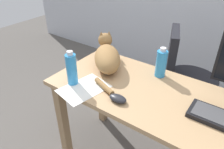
# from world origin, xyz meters

# --- Properties ---
(desk) EXTENTS (1.52, 0.60, 0.72)m
(desk) POSITION_xyz_m (0.00, 0.00, 0.61)
(desk) COLOR tan
(desk) RESTS_ON ground_plane
(office_chair) EXTENTS (0.51, 0.48, 0.92)m
(office_chair) POSITION_xyz_m (-0.10, 0.62, 0.40)
(office_chair) COLOR black
(office_chair) RESTS_ON ground_plane
(cat) EXTENTS (0.42, 0.48, 0.20)m
(cat) POSITION_xyz_m (-0.53, 0.10, 0.81)
(cat) COLOR olive
(cat) RESTS_ON desk
(computer_mouse) EXTENTS (0.11, 0.06, 0.04)m
(computer_mouse) POSITION_xyz_m (-0.24, -0.19, 0.74)
(computer_mouse) COLOR #232328
(computer_mouse) RESTS_ON desk
(paper_sheet) EXTENTS (0.27, 0.33, 0.00)m
(paper_sheet) POSITION_xyz_m (-0.48, -0.21, 0.73)
(paper_sheet) COLOR white
(paper_sheet) RESTS_ON desk
(water_bottle) EXTENTS (0.07, 0.07, 0.23)m
(water_bottle) POSITION_xyz_m (-0.58, -0.21, 0.83)
(water_bottle) COLOR #2D8CD1
(water_bottle) RESTS_ON desk
(spray_bottle) EXTENTS (0.07, 0.07, 0.21)m
(spray_bottle) POSITION_xyz_m (-0.16, 0.20, 0.82)
(spray_bottle) COLOR #2D8CD1
(spray_bottle) RESTS_ON desk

